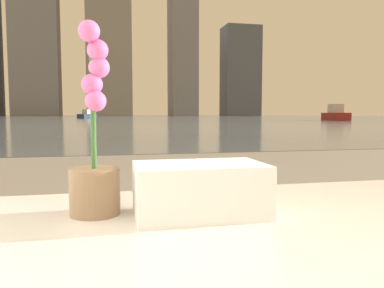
{
  "coord_description": "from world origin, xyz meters",
  "views": [
    {
      "loc": [
        -0.4,
        -0.04,
        0.78
      ],
      "look_at": [
        0.08,
        2.15,
        0.59
      ],
      "focal_mm": 35.0,
      "sensor_mm": 36.0,
      "label": 1
    }
  ],
  "objects": [
    {
      "name": "harbor_boat_3",
      "position": [
        -4.12,
        63.52,
        0.52
      ],
      "size": [
        3.03,
        4.01,
        1.44
      ],
      "color": "navy",
      "rests_on": "harbor_water"
    },
    {
      "name": "skyline_tower_2",
      "position": [
        -0.45,
        118.0,
        25.71
      ],
      "size": [
        13.03,
        13.6,
        51.43
      ],
      "color": "gray",
      "rests_on": "ground_plane"
    },
    {
      "name": "towel_stack",
      "position": [
        -0.2,
        0.79,
        0.6
      ],
      "size": [
        0.3,
        0.18,
        0.12
      ],
      "color": "white",
      "rests_on": "bathtub"
    },
    {
      "name": "skyline_tower_3",
      "position": [
        22.27,
        118.0,
        23.53
      ],
      "size": [
        8.01,
        11.42,
        47.05
      ],
      "color": "slate",
      "rests_on": "ground_plane"
    },
    {
      "name": "harbor_boat_1",
      "position": [
        24.13,
        37.36,
        0.65
      ],
      "size": [
        2.76,
        5.08,
        1.81
      ],
      "color": "maroon",
      "rests_on": "harbor_water"
    },
    {
      "name": "skyline_tower_4",
      "position": [
        41.62,
        118.0,
        14.45
      ],
      "size": [
        11.59,
        8.88,
        28.9
      ],
      "color": "#4C515B",
      "rests_on": "ground_plane"
    },
    {
      "name": "harbor_water",
      "position": [
        0.0,
        62.0,
        0.01
      ],
      "size": [
        180.0,
        110.0,
        0.01
      ],
      "color": "slate",
      "rests_on": "ground_plane"
    },
    {
      "name": "potted_orchid",
      "position": [
        -0.44,
        0.84,
        0.68
      ],
      "size": [
        0.12,
        0.12,
        0.44
      ],
      "color": "#8C6B4C",
      "rests_on": "bathtub"
    }
  ]
}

